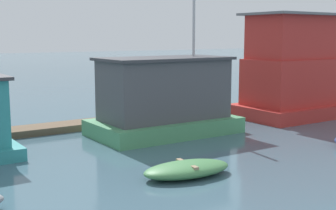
# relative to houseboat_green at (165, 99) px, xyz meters

# --- Properties ---
(ground_plane) EXTENTS (200.00, 200.00, 0.00)m
(ground_plane) POSITION_rel_houseboat_green_xyz_m (-0.34, 0.22, -1.55)
(ground_plane) COLOR #426070
(dock_walkway) EXTENTS (33.80, 1.40, 0.30)m
(dock_walkway) POSITION_rel_houseboat_green_xyz_m (-0.34, 3.20, -1.40)
(dock_walkway) COLOR brown
(dock_walkway) RESTS_ON ground_plane
(houseboat_green) EXTENTS (6.30, 3.52, 6.60)m
(houseboat_green) POSITION_rel_houseboat_green_xyz_m (0.00, 0.00, 0.00)
(houseboat_green) COLOR #4C9360
(houseboat_green) RESTS_ON ground_plane
(houseboat_red) EXTENTS (6.23, 3.78, 5.41)m
(houseboat_red) POSITION_rel_houseboat_green_xyz_m (8.23, -0.12, 0.92)
(houseboat_red) COLOR red
(houseboat_red) RESTS_ON ground_plane
(dinghy_green) EXTENTS (3.00, 1.70, 0.47)m
(dinghy_green) POSITION_rel_houseboat_green_xyz_m (-2.90, -5.68, -1.32)
(dinghy_green) COLOR #47844C
(dinghy_green) RESTS_ON ground_plane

